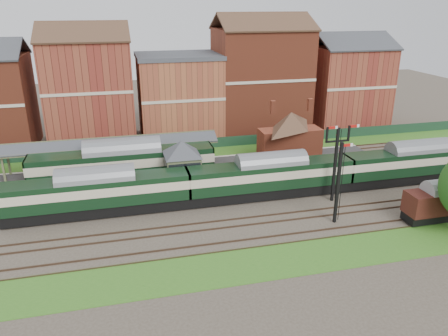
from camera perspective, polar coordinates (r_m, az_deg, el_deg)
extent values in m
plane|color=#473D33|center=(46.09, -1.00, -4.49)|extent=(160.00, 160.00, 0.00)
cube|color=#2D6619|center=(60.66, -4.39, 1.85)|extent=(90.00, 4.50, 0.06)
cube|color=#2D6619|center=(35.96, 3.39, -12.43)|extent=(90.00, 5.00, 0.06)
cube|color=#193823|center=(62.30, -4.72, 3.06)|extent=(90.00, 0.12, 1.50)
cube|color=#2D2D2D|center=(54.08, -8.50, -0.20)|extent=(55.00, 3.40, 1.00)
cube|color=#5D7150|center=(48.03, -5.37, -1.93)|extent=(3.40, 3.20, 2.40)
cube|color=#525837|center=(47.22, -5.46, 0.53)|extent=(3.60, 3.40, 2.00)
pyramid|color=#383A3F|center=(46.63, -5.54, 2.60)|extent=(5.40, 5.40, 1.60)
cube|color=maroon|center=(49.74, 3.77, -1.18)|extent=(3.00, 2.40, 2.20)
cube|color=#4C3323|center=(48.64, 4.04, 0.12)|extent=(3.20, 1.34, 0.79)
cube|color=#4C3323|center=(49.79, 3.59, 0.64)|extent=(3.20, 1.34, 0.79)
cube|color=#973F26|center=(57.23, 8.57, 3.37)|extent=(8.00, 3.00, 3.50)
pyramid|color=#4C3323|center=(56.45, 8.72, 6.13)|extent=(8.10, 8.10, 2.20)
cube|color=#973F26|center=(55.43, 6.34, 6.51)|extent=(0.60, 0.60, 1.60)
cube|color=#973F26|center=(57.32, 11.08, 6.72)|extent=(0.60, 0.60, 1.60)
cube|color=#525837|center=(53.50, -26.88, -0.04)|extent=(0.22, 0.22, 3.40)
cube|color=#525837|center=(55.18, -3.59, 2.85)|extent=(0.22, 0.22, 3.40)
cube|color=#383A3F|center=(51.72, -15.26, 3.10)|extent=(26.00, 1.99, 0.90)
cube|color=#383A3F|center=(53.54, -15.24, 3.70)|extent=(26.00, 1.99, 0.90)
cube|color=#525837|center=(52.52, -15.29, 3.80)|extent=(26.00, 0.20, 0.20)
cube|color=black|center=(46.38, 14.29, 0.36)|extent=(0.25, 0.25, 8.00)
cube|color=black|center=(45.56, 14.58, 3.42)|extent=(2.60, 0.18, 0.18)
cube|color=#B2140F|center=(44.86, 14.01, 5.14)|extent=(1.10, 0.08, 0.25)
cube|color=#B2140F|center=(46.01, 16.68, 5.27)|extent=(1.10, 0.08, 0.25)
cube|color=black|center=(41.80, 14.68, -1.97)|extent=(0.25, 0.25, 8.00)
cube|color=#B2140F|center=(40.81, 15.83, 2.90)|extent=(1.10, 0.08, 0.25)
cube|color=maroon|center=(66.86, -17.12, 9.42)|extent=(12.00, 10.00, 15.00)
cube|color=#9E5533|center=(67.67, -5.84, 9.06)|extent=(12.00, 10.00, 12.00)
cube|color=#973F26|center=(70.26, 4.85, 11.19)|extent=(14.00, 10.00, 16.00)
cube|color=maroon|center=(76.58, 15.69, 10.17)|extent=(12.00, 10.00, 13.00)
cube|color=black|center=(44.94, -16.01, -5.06)|extent=(17.87, 2.50, 1.09)
cube|color=black|center=(44.19, -16.24, -2.92)|extent=(17.87, 2.78, 2.58)
cube|color=beige|center=(44.07, -16.28, -2.55)|extent=(17.89, 2.82, 0.89)
cube|color=slate|center=(43.65, -16.43, -1.19)|extent=(17.87, 2.78, 0.60)
cube|color=black|center=(47.36, 6.07, -2.95)|extent=(17.87, 2.50, 1.09)
cube|color=black|center=(46.65, 6.15, -0.89)|extent=(17.87, 2.78, 2.58)
cube|color=beige|center=(46.54, 6.17, -0.53)|extent=(17.89, 2.82, 0.89)
cube|color=slate|center=(46.14, 6.22, 0.77)|extent=(17.87, 2.78, 0.60)
cube|color=black|center=(55.72, 23.64, -0.93)|extent=(17.87, 2.50, 1.09)
cube|color=black|center=(55.12, 23.92, 0.84)|extent=(17.87, 2.78, 2.58)
cube|color=beige|center=(55.02, 23.96, 1.14)|extent=(17.89, 2.82, 0.89)
cube|color=slate|center=(54.69, 24.14, 2.25)|extent=(17.87, 2.78, 0.60)
cube|color=black|center=(50.79, -12.81, -1.60)|extent=(20.19, 2.83, 1.23)
cube|color=black|center=(50.06, -13.00, 0.60)|extent=(20.19, 3.14, 2.92)
cube|color=beige|center=(49.94, -13.03, 0.97)|extent=(20.21, 3.18, 1.01)
cube|color=slate|center=(49.53, -13.15, 2.36)|extent=(20.19, 3.14, 0.67)
cube|color=black|center=(46.55, 25.38, -5.64)|extent=(5.28, 1.95, 0.79)
cube|color=#3F1312|center=(45.97, 25.65, -4.02)|extent=(5.28, 2.29, 2.11)
cube|color=gray|center=(45.53, 25.88, -2.69)|extent=(5.28, 2.29, 0.39)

